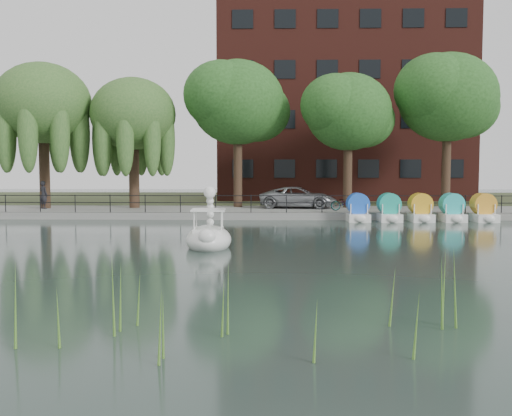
{
  "coord_description": "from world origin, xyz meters",
  "views": [
    {
      "loc": [
        1.03,
        -18.78,
        2.89
      ],
      "look_at": [
        0.5,
        4.0,
        1.3
      ],
      "focal_mm": 40.0,
      "sensor_mm": 36.0,
      "label": 1
    }
  ],
  "objects_px": {
    "minivan": "(298,196)",
    "bicycle": "(345,202)",
    "pedestrian": "(44,193)",
    "swan_boat": "(209,234)"
  },
  "relations": [
    {
      "from": "minivan",
      "to": "bicycle",
      "type": "relative_size",
      "value": 3.19
    },
    {
      "from": "pedestrian",
      "to": "bicycle",
      "type": "bearing_deg",
      "value": -148.63
    },
    {
      "from": "minivan",
      "to": "pedestrian",
      "type": "xyz_separation_m",
      "value": [
        -15.69,
        -1.06,
        0.23
      ]
    },
    {
      "from": "pedestrian",
      "to": "swan_boat",
      "type": "xyz_separation_m",
      "value": [
        11.68,
        -14.04,
        -0.9
      ]
    },
    {
      "from": "pedestrian",
      "to": "minivan",
      "type": "bearing_deg",
      "value": -141.5
    },
    {
      "from": "minivan",
      "to": "bicycle",
      "type": "height_order",
      "value": "minivan"
    },
    {
      "from": "minivan",
      "to": "swan_boat",
      "type": "xyz_separation_m",
      "value": [
        -4.01,
        -15.09,
        -0.68
      ]
    },
    {
      "from": "minivan",
      "to": "swan_boat",
      "type": "distance_m",
      "value": 15.63
    },
    {
      "from": "bicycle",
      "to": "swan_boat",
      "type": "distance_m",
      "value": 14.61
    },
    {
      "from": "bicycle",
      "to": "pedestrian",
      "type": "bearing_deg",
      "value": 81.32
    }
  ]
}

